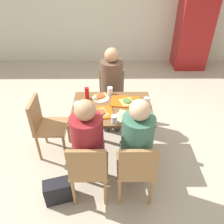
{
  "coord_description": "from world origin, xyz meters",
  "views": [
    {
      "loc": [
        -0.02,
        -2.33,
        2.35
      ],
      "look_at": [
        0.0,
        0.0,
        0.67
      ],
      "focal_mm": 36.75,
      "sensor_mm": 36.0,
      "label": 1
    }
  ],
  "objects_px": {
    "plastic_cup_a": "(110,91)",
    "plastic_cup_b": "(114,119)",
    "condiment_bottle": "(87,93)",
    "pizza_slice_a": "(100,113)",
    "pizza_slice_c": "(100,96)",
    "soda_can": "(146,102)",
    "tray_red_far": "(125,102)",
    "foil_bundle": "(78,105)",
    "person_in_brown_jacket": "(137,141)",
    "handbag": "(59,191)",
    "person_far_side": "(112,83)",
    "chair_near_right": "(136,168)",
    "tray_red_near": "(98,113)",
    "drink_fridge": "(194,26)",
    "main_table": "(112,115)",
    "chair_near_left": "(89,168)",
    "pizza_slice_b": "(127,101)",
    "pizza_slice_d": "(127,115)",
    "chair_far_side": "(112,93)",
    "paper_plate_near_edge": "(125,117)",
    "chair_left_end": "(44,123)",
    "person_in_red": "(88,141)"
  },
  "relations": [
    {
      "from": "main_table",
      "to": "pizza_slice_c",
      "type": "relative_size",
      "value": 4.26
    },
    {
      "from": "pizza_slice_a",
      "to": "pizza_slice_d",
      "type": "height_order",
      "value": "pizza_slice_a"
    },
    {
      "from": "plastic_cup_a",
      "to": "main_table",
      "type": "bearing_deg",
      "value": -85.5
    },
    {
      "from": "person_far_side",
      "to": "pizza_slice_a",
      "type": "xyz_separation_m",
      "value": [
        -0.14,
        -0.76,
        0.03
      ]
    },
    {
      "from": "tray_red_near",
      "to": "drink_fridge",
      "type": "relative_size",
      "value": 0.19
    },
    {
      "from": "person_far_side",
      "to": "drink_fridge",
      "type": "relative_size",
      "value": 0.66
    },
    {
      "from": "drink_fridge",
      "to": "paper_plate_near_edge",
      "type": "bearing_deg",
      "value": -118.86
    },
    {
      "from": "paper_plate_near_edge",
      "to": "handbag",
      "type": "distance_m",
      "value": 1.11
    },
    {
      "from": "pizza_slice_c",
      "to": "soda_can",
      "type": "height_order",
      "value": "soda_can"
    },
    {
      "from": "person_far_side",
      "to": "pizza_slice_b",
      "type": "xyz_separation_m",
      "value": [
        0.19,
        -0.51,
        0.03
      ]
    },
    {
      "from": "tray_red_near",
      "to": "soda_can",
      "type": "bearing_deg",
      "value": 14.0
    },
    {
      "from": "plastic_cup_a",
      "to": "condiment_bottle",
      "type": "bearing_deg",
      "value": -159.49
    },
    {
      "from": "pizza_slice_a",
      "to": "plastic_cup_b",
      "type": "relative_size",
      "value": 2.24
    },
    {
      "from": "main_table",
      "to": "pizza_slice_d",
      "type": "xyz_separation_m",
      "value": [
        0.17,
        -0.19,
        0.13
      ]
    },
    {
      "from": "person_in_brown_jacket",
      "to": "pizza_slice_d",
      "type": "distance_m",
      "value": 0.43
    },
    {
      "from": "person_far_side",
      "to": "foil_bundle",
      "type": "bearing_deg",
      "value": -123.59
    },
    {
      "from": "chair_near_right",
      "to": "person_far_side",
      "type": "height_order",
      "value": "person_far_side"
    },
    {
      "from": "pizza_slice_c",
      "to": "handbag",
      "type": "distance_m",
      "value": 1.26
    },
    {
      "from": "soda_can",
      "to": "condiment_bottle",
      "type": "distance_m",
      "value": 0.76
    },
    {
      "from": "condiment_bottle",
      "to": "plastic_cup_b",
      "type": "bearing_deg",
      "value": -56.24
    },
    {
      "from": "tray_red_far",
      "to": "paper_plate_near_edge",
      "type": "bearing_deg",
      "value": -94.5
    },
    {
      "from": "person_in_brown_jacket",
      "to": "handbag",
      "type": "bearing_deg",
      "value": -169.51
    },
    {
      "from": "chair_near_left",
      "to": "tray_red_far",
      "type": "distance_m",
      "value": 0.99
    },
    {
      "from": "chair_near_left",
      "to": "soda_can",
      "type": "relative_size",
      "value": 6.94
    },
    {
      "from": "tray_red_far",
      "to": "pizza_slice_d",
      "type": "bearing_deg",
      "value": -89.87
    },
    {
      "from": "chair_left_end",
      "to": "person_in_red",
      "type": "xyz_separation_m",
      "value": [
        0.63,
        -0.61,
        0.25
      ]
    },
    {
      "from": "plastic_cup_a",
      "to": "plastic_cup_b",
      "type": "relative_size",
      "value": 1.0
    },
    {
      "from": "soda_can",
      "to": "person_in_brown_jacket",
      "type": "bearing_deg",
      "value": -105.3
    },
    {
      "from": "main_table",
      "to": "plastic_cup_a",
      "type": "xyz_separation_m",
      "value": [
        -0.02,
        0.31,
        0.17
      ]
    },
    {
      "from": "pizza_slice_d",
      "to": "handbag",
      "type": "bearing_deg",
      "value": -143.27
    },
    {
      "from": "condiment_bottle",
      "to": "pizza_slice_a",
      "type": "bearing_deg",
      "value": -63.35
    },
    {
      "from": "tray_red_far",
      "to": "foil_bundle",
      "type": "xyz_separation_m",
      "value": [
        -0.59,
        -0.13,
        0.04
      ]
    },
    {
      "from": "chair_far_side",
      "to": "pizza_slice_a",
      "type": "bearing_deg",
      "value": -99.13
    },
    {
      "from": "pizza_slice_d",
      "to": "plastic_cup_a",
      "type": "xyz_separation_m",
      "value": [
        -0.2,
        0.51,
        0.03
      ]
    },
    {
      "from": "pizza_slice_b",
      "to": "drink_fridge",
      "type": "bearing_deg",
      "value": 59.16
    },
    {
      "from": "pizza_slice_a",
      "to": "pizza_slice_d",
      "type": "bearing_deg",
      "value": -8.34
    },
    {
      "from": "plastic_cup_a",
      "to": "chair_near_right",
      "type": "bearing_deg",
      "value": -75.73
    },
    {
      "from": "pizza_slice_a",
      "to": "condiment_bottle",
      "type": "xyz_separation_m",
      "value": [
        -0.18,
        0.35,
        0.06
      ]
    },
    {
      "from": "paper_plate_near_edge",
      "to": "pizza_slice_d",
      "type": "height_order",
      "value": "pizza_slice_d"
    },
    {
      "from": "chair_near_left",
      "to": "soda_can",
      "type": "distance_m",
      "value": 1.07
    },
    {
      "from": "chair_near_right",
      "to": "pizza_slice_d",
      "type": "height_order",
      "value": "chair_near_right"
    },
    {
      "from": "person_far_side",
      "to": "soda_can",
      "type": "relative_size",
      "value": 10.3
    },
    {
      "from": "person_in_brown_jacket",
      "to": "tray_red_far",
      "type": "distance_m",
      "value": 0.73
    },
    {
      "from": "chair_near_right",
      "to": "tray_red_near",
      "type": "height_order",
      "value": "chair_near_right"
    },
    {
      "from": "pizza_slice_c",
      "to": "tray_red_far",
      "type": "bearing_deg",
      "value": -20.07
    },
    {
      "from": "pizza_slice_a",
      "to": "condiment_bottle",
      "type": "bearing_deg",
      "value": 116.65
    },
    {
      "from": "person_far_side",
      "to": "pizza_slice_a",
      "type": "distance_m",
      "value": 0.77
    },
    {
      "from": "plastic_cup_a",
      "to": "soda_can",
      "type": "distance_m",
      "value": 0.53
    },
    {
      "from": "main_table",
      "to": "chair_near_left",
      "type": "bearing_deg",
      "value": -108.14
    },
    {
      "from": "main_table",
      "to": "soda_can",
      "type": "distance_m",
      "value": 0.46
    }
  ]
}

